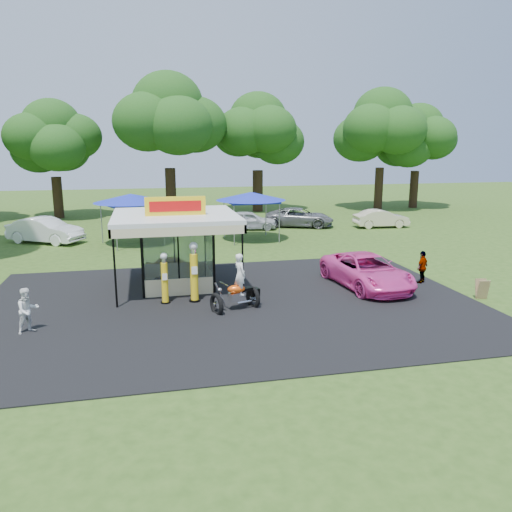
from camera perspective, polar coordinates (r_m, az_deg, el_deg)
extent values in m
plane|color=#2D4B17|center=(18.65, -1.74, -7.35)|extent=(120.00, 120.00, 0.00)
cube|color=black|center=(20.50, -2.79, -5.43)|extent=(20.00, 14.00, 0.04)
cube|color=white|center=(23.14, -8.96, -3.44)|extent=(3.00, 3.00, 0.06)
cube|color=white|center=(22.47, -9.25, 4.57)|extent=(5.40, 5.40, 0.18)
cube|color=yellow|center=(21.92, -9.21, 5.67)|extent=(2.60, 0.25, 0.80)
cube|color=red|center=(21.79, -9.19, 5.63)|extent=(2.21, 0.02, 0.45)
cylinder|color=black|center=(20.28, -15.84, -1.47)|extent=(0.08, 0.08, 3.20)
cylinder|color=black|center=(20.60, -1.55, -0.77)|extent=(0.08, 0.08, 3.20)
cylinder|color=black|center=(20.83, -10.29, -5.26)|extent=(0.40, 0.40, 0.09)
cylinder|color=yellow|center=(20.59, -10.38, -2.98)|extent=(0.27, 0.27, 1.63)
cylinder|color=silver|center=(20.36, -10.48, -0.51)|extent=(0.18, 0.18, 0.18)
sphere|color=white|center=(20.32, -10.50, -0.02)|extent=(0.29, 0.29, 0.29)
cube|color=white|center=(20.36, -10.39, -2.36)|extent=(0.20, 0.02, 0.27)
cylinder|color=black|center=(20.87, -7.00, -5.09)|extent=(0.47, 0.47, 0.11)
cylinder|color=yellow|center=(20.59, -7.08, -2.39)|extent=(0.32, 0.32, 1.93)
cylinder|color=silver|center=(20.34, -7.16, 0.54)|extent=(0.21, 0.21, 0.21)
sphere|color=white|center=(20.29, -7.18, 1.13)|extent=(0.34, 0.34, 0.34)
cube|color=white|center=(20.32, -7.05, -1.65)|extent=(0.24, 0.02, 0.32)
torus|color=black|center=(19.26, -4.52, -5.55)|extent=(0.48, 0.93, 0.92)
torus|color=black|center=(20.04, -0.34, -4.78)|extent=(0.48, 0.93, 0.92)
cube|color=silver|center=(19.61, -2.26, -4.65)|extent=(0.67, 0.49, 0.33)
ellipsoid|color=#EC5110|center=(19.52, -2.26, -3.79)|extent=(0.70, 0.40, 0.33)
cube|color=black|center=(19.73, -1.29, -3.80)|extent=(0.67, 0.47, 0.11)
cube|color=black|center=(19.99, -0.27, -4.14)|extent=(0.49, 0.48, 0.31)
cylinder|color=silver|center=(19.22, -4.11, -4.35)|extent=(0.48, 0.23, 0.98)
cylinder|color=silver|center=(19.18, -3.69, -3.18)|extent=(0.28, 0.64, 0.05)
sphere|color=silver|center=(19.16, -4.17, -3.89)|extent=(0.18, 0.18, 0.18)
imported|color=white|center=(19.45, -1.86, -2.10)|extent=(0.58, 0.70, 1.65)
torus|color=black|center=(22.49, -10.64, -3.19)|extent=(0.69, 0.39, 0.67)
torus|color=black|center=(22.62, -10.94, -3.12)|extent=(0.67, 0.37, 0.67)
cube|color=#593819|center=(22.99, 24.57, -3.54)|extent=(0.50, 0.28, 0.84)
cube|color=#593819|center=(23.14, 24.27, -3.41)|extent=(0.50, 0.28, 0.84)
imported|color=yellow|center=(25.16, -9.33, -1.10)|extent=(2.82, 1.13, 0.96)
imported|color=#F743A7|center=(23.22, 12.53, -1.70)|extent=(2.98, 5.61, 1.50)
imported|color=white|center=(18.92, -24.64, -5.68)|extent=(0.99, 0.95, 1.60)
imported|color=gray|center=(24.50, 18.48, -1.24)|extent=(0.97, 0.83, 1.56)
imported|color=white|center=(35.86, -22.96, 2.72)|extent=(5.30, 4.10, 1.68)
imported|color=#AF0D28|center=(37.83, -9.21, 3.87)|extent=(5.49, 3.41, 1.49)
imported|color=silver|center=(38.30, -0.85, 4.11)|extent=(4.44, 2.23, 1.45)
imported|color=slate|center=(39.85, 4.98, 4.43)|extent=(5.90, 4.24, 1.49)
imported|color=beige|center=(40.57, 14.11, 4.18)|extent=(4.34, 1.71, 1.41)
cylinder|color=gray|center=(35.03, -16.43, 3.78)|extent=(0.07, 0.07, 2.63)
cylinder|color=gray|center=(34.95, -11.38, 4.03)|extent=(0.07, 0.07, 2.63)
cylinder|color=gray|center=(31.99, -16.77, 2.96)|extent=(0.07, 0.07, 2.63)
cylinder|color=gray|center=(31.91, -11.24, 3.23)|extent=(0.07, 0.07, 2.63)
cube|color=#1C2CB7|center=(33.25, -14.09, 5.87)|extent=(3.28, 3.28, 0.13)
cone|color=#1C2CB7|center=(33.22, -14.12, 6.45)|extent=(4.73, 4.73, 0.55)
cylinder|color=gray|center=(35.16, -3.55, 4.28)|extent=(0.07, 0.07, 2.60)
cylinder|color=gray|center=(35.76, 1.31, 4.44)|extent=(0.07, 0.07, 2.60)
cylinder|color=gray|center=(32.18, -2.69, 3.52)|extent=(0.07, 0.07, 2.60)
cylinder|color=gray|center=(32.83, 2.58, 3.70)|extent=(0.07, 0.07, 2.60)
cube|color=#1C2CB7|center=(33.77, -0.59, 6.30)|extent=(3.26, 3.26, 0.13)
cone|color=#1C2CB7|center=(33.73, -0.59, 6.87)|extent=(4.69, 4.69, 0.54)
cylinder|color=black|center=(47.79, -21.71, 6.23)|extent=(0.86, 0.86, 3.63)
ellipsoid|color=#1B4F16|center=(47.57, -22.17, 11.76)|extent=(8.42, 8.42, 7.22)
cylinder|color=black|center=(45.75, -9.70, 7.15)|extent=(0.93, 0.93, 4.36)
ellipsoid|color=#1B4F16|center=(45.59, -9.97, 14.25)|extent=(10.46, 10.46, 8.96)
cylinder|color=black|center=(49.06, 0.20, 7.45)|extent=(0.99, 0.99, 3.97)
ellipsoid|color=#1B4F16|center=(48.87, 0.20, 13.39)|extent=(9.27, 9.27, 7.94)
cylinder|color=black|center=(51.91, 13.84, 7.48)|extent=(0.83, 0.83, 4.17)
ellipsoid|color=#1B4F16|center=(51.75, 14.16, 13.36)|extent=(9.73, 9.73, 8.34)
cylinder|color=black|center=(54.52, 17.58, 7.28)|extent=(0.85, 0.85, 3.77)
ellipsoid|color=#1B4F16|center=(54.34, 17.92, 12.23)|extent=(8.51, 8.51, 7.29)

